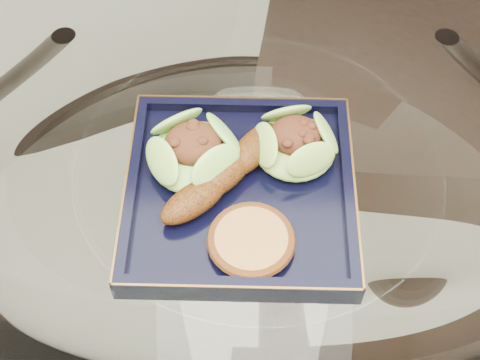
{
  "coord_description": "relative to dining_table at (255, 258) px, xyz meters",
  "views": [
    {
      "loc": [
        -0.02,
        -0.46,
        1.43
      ],
      "look_at": [
        -0.02,
        -0.01,
        0.8
      ],
      "focal_mm": 50.0,
      "sensor_mm": 36.0,
      "label": 1
    }
  ],
  "objects": [
    {
      "name": "dining_chair",
      "position": [
        0.23,
        0.46,
        -0.09
      ],
      "size": [
        0.44,
        0.44,
        0.91
      ],
      "rotation": [
        0.0,
        0.0,
        -0.13
      ],
      "color": "black",
      "rests_on": "ground"
    },
    {
      "name": "crumb_patty",
      "position": [
        -0.01,
        -0.08,
        0.19
      ],
      "size": [
        0.09,
        0.09,
        0.02
      ],
      "primitive_type": "cylinder",
      "rotation": [
        0.0,
        0.0,
        0.1
      ],
      "color": "#AF813A",
      "rests_on": "navy_plate"
    },
    {
      "name": "lettuce_wrap_left",
      "position": [
        -0.08,
        0.03,
        0.2
      ],
      "size": [
        0.13,
        0.13,
        0.04
      ],
      "primitive_type": "ellipsoid",
      "rotation": [
        0.0,
        0.0,
        0.19
      ],
      "color": "#59982C",
      "rests_on": "navy_plate"
    },
    {
      "name": "navy_plate",
      "position": [
        -0.02,
        -0.01,
        0.17
      ],
      "size": [
        0.28,
        0.28,
        0.02
      ],
      "primitive_type": "cube",
      "rotation": [
        0.0,
        0.0,
        -0.02
      ],
      "color": "black",
      "rests_on": "dining_table"
    },
    {
      "name": "roasted_plantain",
      "position": [
        -0.04,
        0.0,
        0.2
      ],
      "size": [
        0.15,
        0.16,
        0.03
      ],
      "primitive_type": "ellipsoid",
      "rotation": [
        0.0,
        0.0,
        0.83
      ],
      "color": "#64320A",
      "rests_on": "navy_plate"
    },
    {
      "name": "lettuce_wrap_right",
      "position": [
        0.05,
        0.04,
        0.2
      ],
      "size": [
        0.11,
        0.11,
        0.04
      ],
      "primitive_type": "ellipsoid",
      "rotation": [
        0.0,
        0.0,
        -0.09
      ],
      "color": "#5C8D29",
      "rests_on": "navy_plate"
    },
    {
      "name": "dining_table",
      "position": [
        0.0,
        0.0,
        0.0
      ],
      "size": [
        1.13,
        1.13,
        0.77
      ],
      "color": "white",
      "rests_on": "ground"
    }
  ]
}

